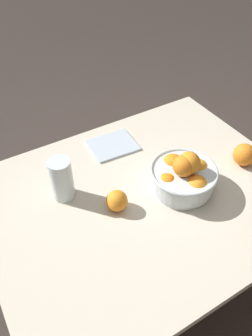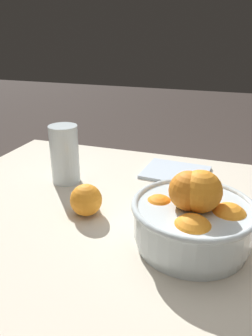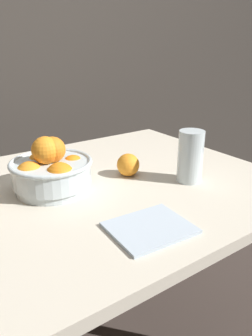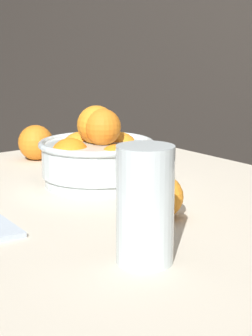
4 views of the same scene
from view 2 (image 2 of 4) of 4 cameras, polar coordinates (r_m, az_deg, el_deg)
name	(u,v)px [view 2 (image 2 of 4)]	position (r m, az deg, el deg)	size (l,w,h in m)	color
dining_table	(135,256)	(0.75, 1.56, -15.06)	(1.04, 0.83, 0.71)	beige
fruit_bowl	(193,218)	(0.61, 11.67, -8.47)	(0.23, 0.23, 0.15)	silver
juice_glass	(65,158)	(0.86, -10.59, 1.76)	(0.07, 0.07, 0.15)	#F4A314
orange_loose_near_bowl	(86,200)	(0.71, -6.97, -5.53)	(0.07, 0.07, 0.07)	orange
napkin	(176,172)	(0.93, 8.63, -0.73)	(0.18, 0.15, 0.01)	silver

